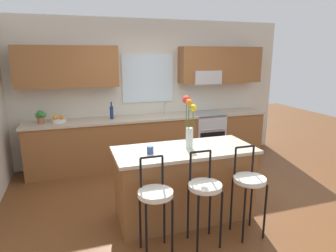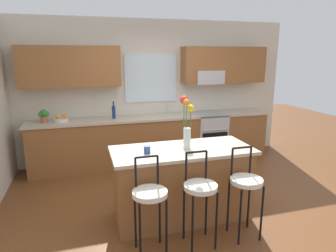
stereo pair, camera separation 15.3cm
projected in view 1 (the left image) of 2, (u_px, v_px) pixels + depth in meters
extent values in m
plane|color=brown|center=(185.00, 202.00, 4.21)|extent=(14.00, 14.00, 0.00)
cube|color=beige|center=(147.00, 91.00, 5.80)|extent=(5.60, 0.12, 2.70)
cube|color=brown|center=(67.00, 67.00, 5.03)|extent=(1.70, 0.34, 0.70)
cube|color=brown|center=(220.00, 65.00, 5.91)|extent=(1.70, 0.34, 0.70)
cube|color=silver|center=(148.00, 79.00, 5.68)|extent=(1.01, 0.03, 0.90)
cube|color=#B7BABC|center=(205.00, 77.00, 5.83)|extent=(0.56, 0.36, 0.26)
cube|color=brown|center=(153.00, 141.00, 5.68)|extent=(4.50, 0.60, 0.88)
cube|color=#BCAD93|center=(153.00, 117.00, 5.57)|extent=(4.56, 0.64, 0.04)
cube|color=#B7BABC|center=(167.00, 119.00, 5.67)|extent=(0.54, 0.38, 0.11)
cylinder|color=#B7BABC|center=(165.00, 108.00, 5.78)|extent=(0.02, 0.02, 0.22)
cylinder|color=#B7BABC|center=(166.00, 103.00, 5.70)|extent=(0.02, 0.12, 0.02)
cube|color=#B7BABC|center=(206.00, 135.00, 5.99)|extent=(0.60, 0.60, 0.92)
cube|color=black|center=(212.00, 142.00, 5.74)|extent=(0.52, 0.02, 0.40)
cylinder|color=#B7BABC|center=(214.00, 129.00, 5.64)|extent=(0.50, 0.02, 0.02)
cube|color=brown|center=(184.00, 185.00, 3.76)|extent=(1.67, 0.68, 0.88)
cube|color=#BCAD93|center=(185.00, 150.00, 3.66)|extent=(1.75, 0.76, 0.04)
cylinder|color=black|center=(146.00, 235.00, 2.90)|extent=(0.02, 0.02, 0.66)
cylinder|color=black|center=(172.00, 230.00, 2.98)|extent=(0.02, 0.02, 0.66)
cylinder|color=black|center=(140.00, 220.00, 3.15)|extent=(0.02, 0.02, 0.66)
cylinder|color=black|center=(164.00, 216.00, 3.23)|extent=(0.02, 0.02, 0.66)
cylinder|color=silver|center=(155.00, 194.00, 2.98)|extent=(0.36, 0.36, 0.05)
cylinder|color=black|center=(141.00, 173.00, 3.03)|extent=(0.02, 0.02, 0.32)
cylinder|color=black|center=(163.00, 170.00, 3.10)|extent=(0.02, 0.02, 0.32)
cylinder|color=black|center=(152.00, 157.00, 3.03)|extent=(0.23, 0.02, 0.02)
cylinder|color=black|center=(198.00, 225.00, 3.07)|extent=(0.02, 0.02, 0.66)
cylinder|color=black|center=(221.00, 220.00, 3.15)|extent=(0.02, 0.02, 0.66)
cylinder|color=black|center=(188.00, 212.00, 3.32)|extent=(0.02, 0.02, 0.66)
cylinder|color=black|center=(210.00, 208.00, 3.40)|extent=(0.02, 0.02, 0.66)
cylinder|color=silver|center=(205.00, 186.00, 3.15)|extent=(0.36, 0.36, 0.05)
cylinder|color=black|center=(190.00, 167.00, 3.20)|extent=(0.02, 0.02, 0.32)
cylinder|color=black|center=(210.00, 164.00, 3.27)|extent=(0.02, 0.02, 0.32)
cylinder|color=black|center=(201.00, 152.00, 3.19)|extent=(0.23, 0.02, 0.02)
cylinder|color=black|center=(244.00, 216.00, 3.23)|extent=(0.02, 0.02, 0.66)
cylinder|color=black|center=(265.00, 212.00, 3.32)|extent=(0.02, 0.02, 0.66)
cylinder|color=black|center=(231.00, 205.00, 3.48)|extent=(0.02, 0.02, 0.66)
cylinder|color=black|center=(251.00, 201.00, 3.57)|extent=(0.02, 0.02, 0.66)
cylinder|color=silver|center=(250.00, 180.00, 3.32)|extent=(0.36, 0.36, 0.05)
cylinder|color=black|center=(235.00, 161.00, 3.36)|extent=(0.02, 0.02, 0.32)
cylinder|color=black|center=(253.00, 159.00, 3.43)|extent=(0.02, 0.02, 0.32)
cylinder|color=black|center=(245.00, 147.00, 3.36)|extent=(0.23, 0.02, 0.02)
cylinder|color=silver|center=(189.00, 138.00, 3.64)|extent=(0.09, 0.09, 0.26)
cylinder|color=#3D722D|center=(193.00, 125.00, 3.60)|extent=(0.01, 0.01, 0.43)
sphere|color=yellow|center=(193.00, 108.00, 3.55)|extent=(0.08, 0.08, 0.08)
cylinder|color=#3D722D|center=(186.00, 121.00, 3.61)|extent=(0.01, 0.01, 0.52)
sphere|color=red|center=(187.00, 100.00, 3.55)|extent=(0.10, 0.10, 0.10)
cylinder|color=#3D722D|center=(189.00, 123.00, 3.56)|extent=(0.01, 0.01, 0.50)
sphere|color=orange|center=(189.00, 102.00, 3.50)|extent=(0.08, 0.08, 0.08)
cylinder|color=#33518C|center=(150.00, 150.00, 3.46)|extent=(0.08, 0.08, 0.09)
cylinder|color=silver|center=(59.00, 121.00, 5.06)|extent=(0.24, 0.24, 0.06)
sphere|color=orange|center=(62.00, 117.00, 5.06)|extent=(0.07, 0.07, 0.07)
sphere|color=orange|center=(55.00, 117.00, 5.03)|extent=(0.08, 0.08, 0.08)
cylinder|color=navy|center=(112.00, 113.00, 5.31)|extent=(0.06, 0.06, 0.23)
cylinder|color=navy|center=(111.00, 105.00, 5.28)|extent=(0.03, 0.03, 0.07)
cylinder|color=black|center=(111.00, 102.00, 5.27)|extent=(0.03, 0.03, 0.02)
cylinder|color=#9E5B3D|center=(41.00, 120.00, 4.97)|extent=(0.11, 0.11, 0.11)
sphere|color=#2D7A33|center=(40.00, 114.00, 4.94)|extent=(0.11, 0.11, 0.11)
sphere|color=#2D7A33|center=(38.00, 115.00, 4.94)|extent=(0.09, 0.09, 0.09)
sphere|color=#2D7A33|center=(43.00, 115.00, 4.95)|extent=(0.10, 0.10, 0.10)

